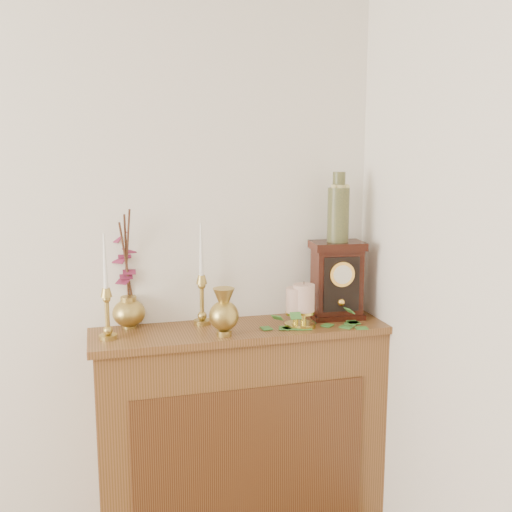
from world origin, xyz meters
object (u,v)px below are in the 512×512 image
object	(u,v)px
ginger_jar	(126,273)
candlestick_left	(107,305)
bud_vase	(224,312)
ceramic_vase	(338,211)
mantel_clock	(337,281)
candlestick_center	(202,291)

from	to	relation	value
ginger_jar	candlestick_left	bearing A→B (deg)	-116.21
candlestick_left	bud_vase	bearing A→B (deg)	-9.69
candlestick_left	ceramic_vase	distance (m)	1.03
candlestick_left	bud_vase	world-z (taller)	candlestick_left
ceramic_vase	ginger_jar	bearing A→B (deg)	172.85
ginger_jar	ceramic_vase	xyz separation A→B (m)	(0.89, -0.11, 0.25)
mantel_clock	bud_vase	bearing A→B (deg)	-160.99
bud_vase	mantel_clock	distance (m)	0.55
mantel_clock	ceramic_vase	bearing A→B (deg)	90.00
candlestick_left	mantel_clock	distance (m)	0.97
candlestick_center	bud_vase	world-z (taller)	candlestick_center
candlestick_center	ginger_jar	world-z (taller)	ginger_jar
candlestick_center	ceramic_vase	world-z (taller)	ceramic_vase
bud_vase	mantel_clock	size ratio (longest dim) A/B	0.57
candlestick_center	ginger_jar	xyz separation A→B (m)	(-0.30, 0.06, 0.08)
candlestick_left	candlestick_center	world-z (taller)	candlestick_center
ginger_jar	ceramic_vase	bearing A→B (deg)	-7.15
ginger_jar	mantel_clock	world-z (taller)	ginger_jar
bud_vase	mantel_clock	xyz separation A→B (m)	(0.53, 0.13, 0.07)
candlestick_center	mantel_clock	distance (m)	0.59
candlestick_center	bud_vase	bearing A→B (deg)	-73.39
candlestick_center	bud_vase	xyz separation A→B (m)	(0.05, -0.18, -0.05)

